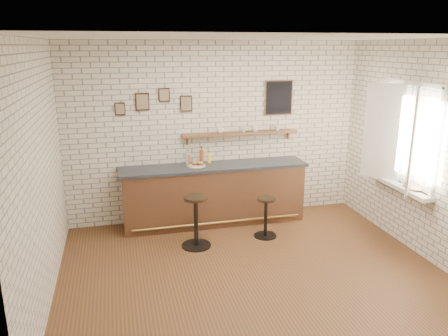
{
  "coord_description": "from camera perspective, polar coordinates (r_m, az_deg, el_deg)",
  "views": [
    {
      "loc": [
        -1.63,
        -5.06,
        2.91
      ],
      "look_at": [
        -0.14,
        0.9,
        1.18
      ],
      "focal_mm": 35.0,
      "sensor_mm": 36.0,
      "label": 1
    }
  ],
  "objects": [
    {
      "name": "ground",
      "position": [
        6.06,
        3.4,
        -13.01
      ],
      "size": [
        5.0,
        5.0,
        0.0
      ],
      "primitive_type": "plane",
      "color": "brown",
      "rests_on": "ground"
    },
    {
      "name": "bar_counter",
      "position": [
        7.34,
        -1.28,
        -3.42
      ],
      "size": [
        3.1,
        0.65,
        1.01
      ],
      "color": "#55341F",
      "rests_on": "ground"
    },
    {
      "name": "sandwich_plate",
      "position": [
        7.14,
        -3.55,
        0.29
      ],
      "size": [
        0.28,
        0.28,
        0.01
      ],
      "primitive_type": "cylinder",
      "color": "white",
      "rests_on": "bar_counter"
    },
    {
      "name": "ciabatta_sandwich",
      "position": [
        7.13,
        -3.49,
        0.59
      ],
      "size": [
        0.21,
        0.15,
        0.06
      ],
      "color": "#DCA75A",
      "rests_on": "sandwich_plate"
    },
    {
      "name": "potato_chips",
      "position": [
        7.13,
        -3.76,
        0.33
      ],
      "size": [
        0.26,
        0.17,
        0.0
      ],
      "color": "gold",
      "rests_on": "sandwich_plate"
    },
    {
      "name": "bitters_bottle_brown",
      "position": [
        7.26,
        -4.7,
        1.19
      ],
      "size": [
        0.07,
        0.07,
        0.21
      ],
      "color": "brown",
      "rests_on": "bar_counter"
    },
    {
      "name": "bitters_bottle_white",
      "position": [
        7.26,
        -4.75,
        1.26
      ],
      "size": [
        0.06,
        0.06,
        0.24
      ],
      "color": "silver",
      "rests_on": "bar_counter"
    },
    {
      "name": "bitters_bottle_amber",
      "position": [
        7.29,
        -2.95,
        1.54
      ],
      "size": [
        0.07,
        0.07,
        0.29
      ],
      "color": "#954818",
      "rests_on": "bar_counter"
    },
    {
      "name": "condiment_bottle_yellow",
      "position": [
        7.33,
        -1.95,
        1.33
      ],
      "size": [
        0.06,
        0.06,
        0.2
      ],
      "color": "yellow",
      "rests_on": "bar_counter"
    },
    {
      "name": "bar_stool_left",
      "position": [
        6.51,
        -3.67,
        -6.78
      ],
      "size": [
        0.44,
        0.44,
        0.79
      ],
      "color": "black",
      "rests_on": "ground"
    },
    {
      "name": "bar_stool_right",
      "position": [
        6.89,
        5.48,
        -6.25
      ],
      "size": [
        0.35,
        0.35,
        0.64
      ],
      "color": "black",
      "rests_on": "ground"
    },
    {
      "name": "wall_shelf",
      "position": [
        7.39,
        2.14,
        4.53
      ],
      "size": [
        2.0,
        0.18,
        0.18
      ],
      "color": "brown",
      "rests_on": "ground"
    },
    {
      "name": "shelf_cup_a",
      "position": [
        7.29,
        -0.46,
        4.93
      ],
      "size": [
        0.17,
        0.17,
        0.09
      ],
      "primitive_type": "imported",
      "rotation": [
        0.0,
        0.0,
        0.78
      ],
      "color": "white",
      "rests_on": "wall_shelf"
    },
    {
      "name": "shelf_cup_b",
      "position": [
        7.4,
        2.58,
        5.04
      ],
      "size": [
        0.13,
        0.13,
        0.09
      ],
      "primitive_type": "imported",
      "rotation": [
        0.0,
        0.0,
        0.8
      ],
      "color": "white",
      "rests_on": "wall_shelf"
    },
    {
      "name": "shelf_cup_c",
      "position": [
        7.46,
        4.09,
        5.14
      ],
      "size": [
        0.12,
        0.12,
        0.1
      ],
      "primitive_type": "imported",
      "rotation": [
        0.0,
        0.0,
        1.59
      ],
      "color": "white",
      "rests_on": "wall_shelf"
    },
    {
      "name": "shelf_cup_d",
      "position": [
        7.59,
        6.99,
        5.23
      ],
      "size": [
        0.13,
        0.13,
        0.09
      ],
      "primitive_type": "imported",
      "rotation": [
        0.0,
        0.0,
        0.53
      ],
      "color": "white",
      "rests_on": "wall_shelf"
    },
    {
      "name": "back_wall_decor",
      "position": [
        7.33,
        0.69,
        8.94
      ],
      "size": [
        2.96,
        0.02,
        0.56
      ],
      "color": "black",
      "rests_on": "ground"
    },
    {
      "name": "window_sill",
      "position": [
        7.0,
        21.85,
        -2.14
      ],
      "size": [
        0.2,
        1.35,
        0.06
      ],
      "color": "white",
      "rests_on": "ground"
    },
    {
      "name": "casement_window",
      "position": [
        6.8,
        22.19,
        3.86
      ],
      "size": [
        0.4,
        1.3,
        1.56
      ],
      "color": "white",
      "rests_on": "ground"
    },
    {
      "name": "book_lower",
      "position": [
        6.8,
        22.93,
        -2.42
      ],
      "size": [
        0.21,
        0.25,
        0.02
      ],
      "primitive_type": "imported",
      "rotation": [
        0.0,
        0.0,
        0.2
      ],
      "color": "tan",
      "rests_on": "window_sill"
    },
    {
      "name": "book_upper",
      "position": [
        6.77,
        23.08,
        -2.35
      ],
      "size": [
        0.25,
        0.26,
        0.02
      ],
      "primitive_type": "imported",
      "rotation": [
        0.0,
        0.0,
        -0.63
      ],
      "color": "tan",
      "rests_on": "book_lower"
    }
  ]
}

